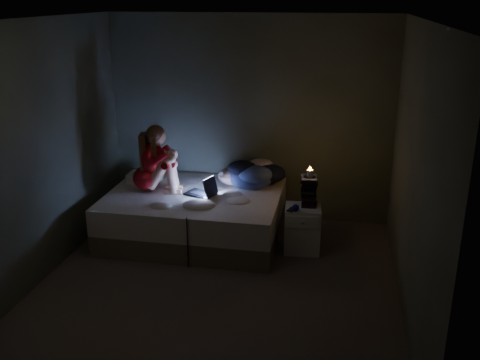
% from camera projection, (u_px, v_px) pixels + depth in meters
% --- Properties ---
extents(floor, '(3.60, 3.80, 0.02)m').
position_uv_depth(floor, '(217.00, 286.00, 5.45)').
color(floor, '#483E3A').
rests_on(floor, ground).
extents(ceiling, '(3.60, 3.80, 0.02)m').
position_uv_depth(ceiling, '(213.00, 18.00, 4.59)').
color(ceiling, silver).
rests_on(ceiling, ground).
extents(wall_back, '(3.60, 0.02, 2.60)m').
position_uv_depth(wall_back, '(249.00, 120.00, 6.79)').
color(wall_back, '#53594E').
rests_on(wall_back, ground).
extents(wall_front, '(3.60, 0.02, 2.60)m').
position_uv_depth(wall_front, '(143.00, 256.00, 3.25)').
color(wall_front, '#53594E').
rests_on(wall_front, ground).
extents(wall_left, '(0.02, 3.80, 2.60)m').
position_uv_depth(wall_left, '(38.00, 154.00, 5.34)').
color(wall_left, '#53594E').
rests_on(wall_left, ground).
extents(wall_right, '(0.02, 3.80, 2.60)m').
position_uv_depth(wall_right, '(415.00, 175.00, 4.70)').
color(wall_right, '#53594E').
rests_on(wall_right, ground).
extents(bed, '(2.04, 1.53, 0.56)m').
position_uv_depth(bed, '(195.00, 215.00, 6.47)').
color(bed, '#B6B4B0').
rests_on(bed, ground).
extents(pillow, '(0.40, 0.28, 0.11)m').
position_uv_depth(pillow, '(145.00, 177.00, 6.75)').
color(pillow, silver).
rests_on(pillow, bed).
extents(woman, '(0.56, 0.42, 0.82)m').
position_uv_depth(woman, '(146.00, 159.00, 6.30)').
color(woman, '#9B0613').
rests_on(woman, bed).
extents(laptop, '(0.41, 0.35, 0.24)m').
position_uv_depth(laptop, '(200.00, 185.00, 6.30)').
color(laptop, black).
rests_on(laptop, bed).
extents(clothes_pile, '(0.69, 0.61, 0.36)m').
position_uv_depth(clothes_pile, '(250.00, 173.00, 6.55)').
color(clothes_pile, navy).
rests_on(clothes_pile, bed).
extents(nightstand, '(0.43, 0.39, 0.54)m').
position_uv_depth(nightstand, '(302.00, 229.00, 6.12)').
color(nightstand, silver).
rests_on(nightstand, ground).
extents(book_stack, '(0.19, 0.25, 0.35)m').
position_uv_depth(book_stack, '(309.00, 190.00, 6.04)').
color(book_stack, black).
rests_on(book_stack, nightstand).
extents(candle, '(0.07, 0.07, 0.08)m').
position_uv_depth(candle, '(310.00, 172.00, 5.97)').
color(candle, beige).
rests_on(candle, book_stack).
extents(phone, '(0.12, 0.16, 0.01)m').
position_uv_depth(phone, '(291.00, 209.00, 5.96)').
color(phone, black).
rests_on(phone, nightstand).
extents(blue_orb, '(0.08, 0.08, 0.08)m').
position_uv_depth(blue_orb, '(295.00, 208.00, 5.91)').
color(blue_orb, '#0A0B54').
rests_on(blue_orb, nightstand).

